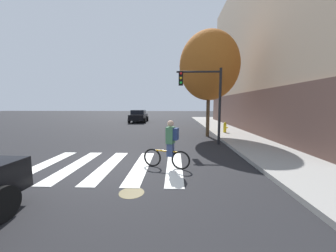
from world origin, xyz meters
TOP-DOWN VIEW (x-y plane):
  - ground_plane at (0.00, 0.00)m, footprint 120.00×120.00m
  - crosswalk_stripes at (0.24, 0.00)m, footprint 5.37×3.55m
  - manhole_cover at (1.56, -2.01)m, footprint 0.64×0.64m
  - sedan_mid at (-1.98, 17.08)m, footprint 2.26×4.58m
  - cyclist at (2.47, -0.18)m, footprint 1.66×0.53m
  - traffic_light_near at (4.31, 3.90)m, footprint 2.47×0.28m
  - fire_hydrant at (6.43, 7.46)m, footprint 0.33×0.22m
  - street_tree_near at (4.97, 6.54)m, footprint 4.01×4.01m

SIDE VIEW (x-z plane):
  - ground_plane at x=0.00m, z-range 0.00..0.00m
  - manhole_cover at x=1.56m, z-range 0.00..0.01m
  - crosswalk_stripes at x=0.24m, z-range 0.00..0.01m
  - fire_hydrant at x=6.43m, z-range 0.14..0.92m
  - sedan_mid at x=-1.98m, z-range 0.02..1.59m
  - cyclist at x=2.47m, z-range 0.00..1.69m
  - traffic_light_near at x=4.31m, z-range 0.76..4.96m
  - street_tree_near at x=4.97m, z-range 1.25..8.39m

